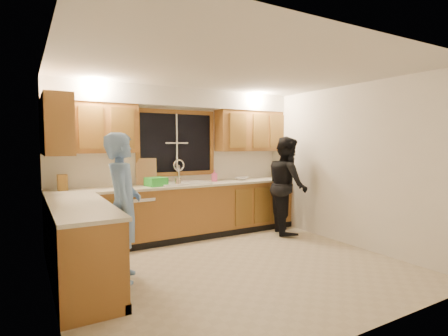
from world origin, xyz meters
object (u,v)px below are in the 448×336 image
at_px(dishwasher, 134,219).
at_px(soap_bottle, 214,176).
at_px(sink, 184,187).
at_px(bowl, 241,179).
at_px(man, 123,207).
at_px(woman, 287,185).
at_px(dish_crate, 156,182).
at_px(knife_block, 62,183).
at_px(stove, 89,261).

height_order(dishwasher, soap_bottle, soap_bottle).
height_order(sink, bowl, sink).
bearing_deg(sink, bowl, -0.41).
bearing_deg(man, woman, -60.92).
relative_size(soap_bottle, bowl, 0.92).
distance_m(man, dish_crate, 1.51).
xyz_separation_m(dishwasher, bowl, (2.00, 0.01, 0.54)).
bearing_deg(woman, soap_bottle, 83.19).
bearing_deg(woman, dishwasher, 100.89).
bearing_deg(bowl, sink, 179.59).
relative_size(man, soap_bottle, 8.29).
xyz_separation_m(dish_crate, bowl, (1.65, 0.06, -0.04)).
distance_m(knife_block, dish_crate, 1.35).
relative_size(stove, soap_bottle, 4.33).
xyz_separation_m(man, woman, (3.06, 0.71, -0.00)).
bearing_deg(soap_bottle, sink, -175.39).
bearing_deg(dish_crate, knife_block, 173.36).
height_order(knife_block, dish_crate, knife_block).
bearing_deg(bowl, soap_bottle, 173.80).
bearing_deg(man, soap_bottle, -38.83).
bearing_deg(dishwasher, soap_bottle, 2.51).
bearing_deg(dish_crate, sink, 7.64).
bearing_deg(woman, dish_crate, 100.20).
distance_m(dishwasher, man, 1.46).
bearing_deg(dish_crate, stove, -126.46).
bearing_deg(woman, man, 126.95).
relative_size(woman, dish_crate, 5.91).
distance_m(stove, knife_block, 2.00).
distance_m(sink, stove, 2.60).
distance_m(soap_bottle, bowl, 0.54).
height_order(dishwasher, woman, woman).
bearing_deg(woman, stove, 132.91).
xyz_separation_m(soap_bottle, bowl, (0.53, -0.06, -0.08)).
bearing_deg(bowl, knife_block, 178.15).
bearing_deg(sink, woman, -19.53).
distance_m(woman, knife_block, 3.64).
bearing_deg(stove, soap_bottle, 37.81).
distance_m(knife_block, soap_bottle, 2.46).
height_order(sink, dishwasher, sink).
bearing_deg(woman, bowl, 67.82).
xyz_separation_m(man, knife_block, (-0.51, 1.41, 0.17)).
bearing_deg(dishwasher, stove, -117.69).
bearing_deg(knife_block, stove, -94.32).
bearing_deg(dishwasher, bowl, 0.19).
distance_m(dishwasher, woman, 2.68).
xyz_separation_m(sink, dishwasher, (-0.85, -0.01, -0.45)).
relative_size(man, knife_block, 7.43).
bearing_deg(stove, dishwasher, 62.31).
distance_m(dishwasher, dish_crate, 0.68).
xyz_separation_m(sink, soap_bottle, (0.62, 0.05, 0.16)).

